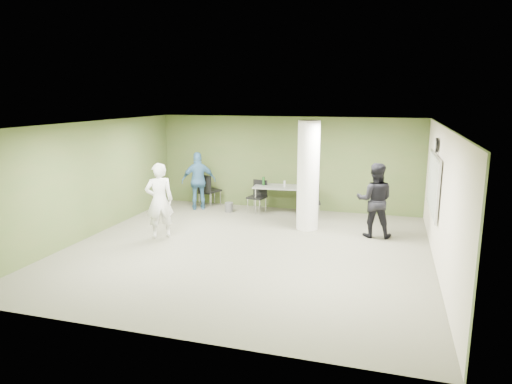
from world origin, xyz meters
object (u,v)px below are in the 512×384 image
(woman_white, at_px, (159,201))
(man_black, at_px, (375,200))
(folding_table, at_px, (283,188))
(chair_back_left, at_px, (209,188))
(man_blue, at_px, (199,181))

(woman_white, relative_size, man_black, 1.01)
(folding_table, bearing_deg, chair_back_left, 172.01)
(man_blue, bearing_deg, chair_back_left, -134.86)
(chair_back_left, distance_m, man_blue, 0.53)
(chair_back_left, bearing_deg, folding_table, -159.84)
(chair_back_left, xyz_separation_m, woman_white, (0.08, -3.32, 0.33))
(woman_white, bearing_deg, chair_back_left, -125.98)
(chair_back_left, distance_m, man_black, 5.37)
(man_black, bearing_deg, man_blue, -16.98)
(folding_table, relative_size, chair_back_left, 1.73)
(woman_white, xyz_separation_m, man_black, (4.98, 1.55, -0.01))
(chair_back_left, relative_size, man_blue, 0.58)
(folding_table, xyz_separation_m, woman_white, (-2.33, -3.13, 0.16))
(folding_table, bearing_deg, woman_white, -130.25)
(chair_back_left, bearing_deg, man_blue, 95.96)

